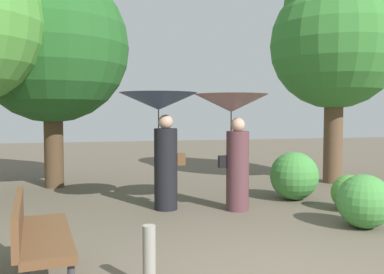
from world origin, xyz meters
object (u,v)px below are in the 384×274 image
object	(u,v)px
park_bench	(37,232)
tree_mid_left	(52,34)
tree_near_right	(335,33)
person_right	(233,124)
person_left	(161,122)
path_marker_post	(149,258)

from	to	relation	value
park_bench	tree_mid_left	xyz separation A→B (m)	(-0.28, 5.40, 2.80)
tree_near_right	person_right	bearing A→B (deg)	-146.95
person_left	person_right	xyz separation A→B (m)	(1.15, -0.34, -0.03)
person_left	park_bench	size ratio (longest dim) A/B	1.26
park_bench	path_marker_post	xyz separation A→B (m)	(1.01, -0.34, -0.21)
person_left	tree_mid_left	size ratio (longest dim) A/B	0.38
person_left	tree_near_right	distance (m)	5.04
park_bench	person_right	bearing A→B (deg)	-56.02
person_right	tree_near_right	distance (m)	4.27
tree_near_right	path_marker_post	world-z (taller)	tree_near_right
person_left	person_right	bearing A→B (deg)	-98.98
person_left	tree_near_right	world-z (taller)	tree_near_right
person_right	park_bench	world-z (taller)	person_right
person_left	tree_mid_left	distance (m)	3.73
tree_near_right	tree_mid_left	distance (m)	6.30
tree_mid_left	park_bench	bearing A→B (deg)	-86.98
person_right	tree_near_right	xyz separation A→B (m)	(3.16, 2.06, 2.01)
tree_mid_left	tree_near_right	bearing A→B (deg)	-8.20
person_right	park_bench	size ratio (longest dim) A/B	1.25
person_right	path_marker_post	distance (m)	3.49
person_right	path_marker_post	world-z (taller)	person_right
person_right	park_bench	bearing A→B (deg)	138.86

